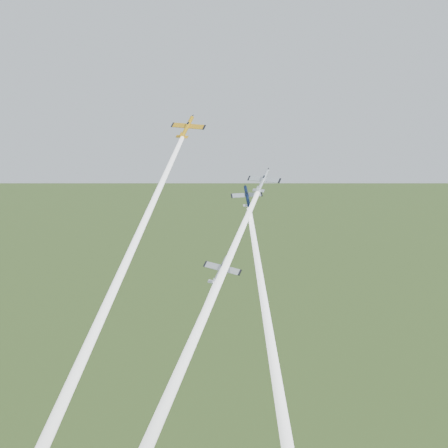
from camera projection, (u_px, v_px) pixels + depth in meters
plane_yellow at (187, 127)px, 127.38m from camera, size 9.79×8.24×7.27m
smoke_trail_yellow at (116, 285)px, 105.41m from camera, size 11.96×57.03×54.94m
plane_navy at (247, 196)px, 117.39m from camera, size 8.40×7.57×5.58m
smoke_trail_navy at (270, 340)px, 98.68m from camera, size 18.45×41.69×42.06m
plane_silver_right at (263, 181)px, 117.64m from camera, size 9.06×8.06×6.16m
smoke_trail_silver_right at (206, 311)px, 102.27m from camera, size 14.41×41.54×40.82m
plane_silver_low at (221, 270)px, 115.19m from camera, size 10.42×8.79×7.62m
smoke_trail_silver_low at (151, 443)px, 97.23m from camera, size 14.17×47.88×46.67m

